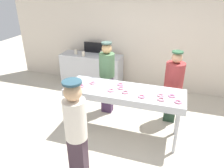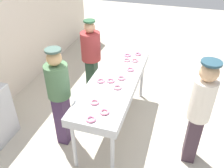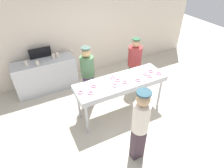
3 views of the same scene
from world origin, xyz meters
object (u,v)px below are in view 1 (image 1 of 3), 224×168
Objects in this scene: strawberry_donut_1 at (178,102)px; worker_baker at (107,74)px; strawberry_donut_8 at (93,83)px; menu_display at (94,47)px; strawberry_donut_4 at (161,95)px; paper_cup_3 at (102,53)px; paper_cup_2 at (106,53)px; strawberry_donut_5 at (81,86)px; fryer_conveyor at (124,93)px; strawberry_donut_6 at (142,96)px; strawberry_donut_3 at (172,96)px; paper_cup_1 at (76,52)px; strawberry_donut_7 at (111,90)px; prep_counter at (92,71)px; strawberry_donut_9 at (161,99)px; strawberry_donut_0 at (121,88)px; strawberry_donut_10 at (75,82)px; customer_waiting at (76,130)px; strawberry_donut_11 at (125,92)px; worker_assistant at (174,83)px; strawberry_donut_2 at (120,84)px; paper_cup_0 at (83,54)px.

strawberry_donut_1 is 1.74m from worker_baker.
strawberry_donut_8 is 0.22× the size of menu_display.
paper_cup_3 is (-1.79, 1.90, 0.02)m from strawberry_donut_4.
strawberry_donut_5 is at bearing -84.43° from paper_cup_2.
strawberry_donut_8 is at bearing -75.35° from paper_cup_3.
strawberry_donut_6 is at bearing -26.76° from fryer_conveyor.
strawberry_donut_3 reaches higher than fryer_conveyor.
worker_baker reaches higher than paper_cup_1.
strawberry_donut_6 is 2.52m from paper_cup_3.
strawberry_donut_1 and strawberry_donut_7 have the same top height.
prep_counter is (-1.21, 1.95, -0.51)m from strawberry_donut_7.
worker_baker reaches higher than strawberry_donut_9.
strawberry_donut_0 is 0.92m from strawberry_donut_10.
customer_waiting is at bearing -128.46° from strawberry_donut_4.
strawberry_donut_3 reaches higher than prep_counter.
strawberry_donut_6 is 0.22× the size of menu_display.
worker_assistant is at bearing 46.08° from strawberry_donut_11.
paper_cup_1 is (-0.43, -0.07, 0.53)m from prep_counter.
strawberry_donut_2 is (-1.08, 0.35, 0.00)m from strawberry_donut_1.
strawberry_donut_3 and strawberry_donut_7 have the same top height.
strawberry_donut_4 is 1.61m from customer_waiting.
customer_waiting is (0.32, -1.37, -0.05)m from strawberry_donut_8.
strawberry_donut_7 is at bearing -61.00° from menu_display.
strawberry_donut_1 is 1.63m from strawberry_donut_8.
strawberry_donut_8 is (-1.51, 0.08, 0.00)m from strawberry_donut_3.
strawberry_donut_0 is at bearing -52.89° from prep_counter.
worker_assistant is at bearing 79.70° from strawberry_donut_9.
strawberry_donut_9 is (0.68, -0.18, 0.09)m from fryer_conveyor.
worker_assistant is at bearing 26.90° from strawberry_donut_5.
strawberry_donut_2 is 0.08× the size of customer_waiting.
worker_baker is (-1.22, 0.70, -0.05)m from strawberry_donut_4.
paper_cup_1 is 0.86m from paper_cup_2.
strawberry_donut_4 is (-0.19, -0.04, 0.00)m from strawberry_donut_3.
paper_cup_0 is at bearing 132.64° from strawberry_donut_11.
strawberry_donut_4 is 1.65m from strawberry_donut_10.
customer_waiting reaches higher than paper_cup_3.
worker_assistant reaches higher than strawberry_donut_3.
strawberry_donut_5 is at bearing 116.65° from customer_waiting.
paper_cup_2 is at bearing 117.70° from strawberry_donut_11.
strawberry_donut_0 is at bearing 174.55° from strawberry_donut_4.
strawberry_donut_0 reaches higher than fryer_conveyor.
worker_assistant is at bearing 64.33° from customer_waiting.
strawberry_donut_4 is at bearing -15.24° from strawberry_donut_2.
strawberry_donut_4 is 1.01× the size of paper_cup_1.
strawberry_donut_0 is 1.00× the size of strawberry_donut_9.
strawberry_donut_1 is 3.14m from paper_cup_0.
worker_baker reaches higher than strawberry_donut_5.
strawberry_donut_9 is (0.33, -0.00, 0.00)m from strawberry_donut_6.
paper_cup_2 and paper_cup_3 have the same top height.
strawberry_donut_9 is at bearing -5.93° from strawberry_donut_10.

